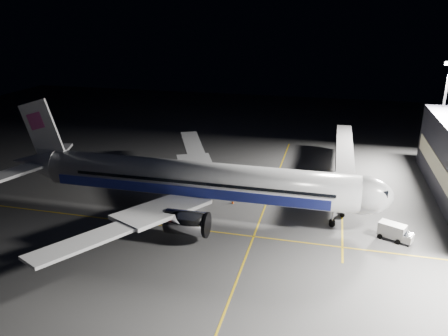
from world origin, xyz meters
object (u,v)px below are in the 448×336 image
object	(u,v)px
jet_bridge	(344,158)
safety_cone_b	(235,200)
floodlight_mast_north	(444,105)
safety_cone_a	(233,201)
airliner	(191,180)
baggage_tug	(200,185)
safety_cone_c	(221,178)
service_truck	(395,232)

from	to	relation	value
jet_bridge	safety_cone_b	bearing A→B (deg)	-142.87
floodlight_mast_north	safety_cone_a	size ratio (longest dim) A/B	32.63
airliner	baggage_tug	distance (m)	9.11
airliner	safety_cone_b	distance (m)	9.13
jet_bridge	safety_cone_b	distance (m)	22.02
safety_cone_a	safety_cone_c	xyz separation A→B (m)	(-4.45, 9.47, 0.02)
jet_bridge	service_truck	xyz separation A→B (m)	(6.86, -20.23, -3.34)
safety_cone_a	safety_cone_b	world-z (taller)	safety_cone_a
service_truck	safety_cone_a	world-z (taller)	service_truck
safety_cone_b	safety_cone_c	world-z (taller)	safety_cone_c
floodlight_mast_north	safety_cone_b	distance (m)	45.98
airliner	floodlight_mast_north	distance (m)	52.56
jet_bridge	safety_cone_a	xyz separation A→B (m)	(-17.36, -13.95, -4.26)
safety_cone_a	jet_bridge	bearing A→B (deg)	38.79
safety_cone_c	safety_cone_a	bearing A→B (deg)	-64.81
safety_cone_b	safety_cone_c	xyz separation A→B (m)	(-4.59, 8.56, 0.06)
safety_cone_c	jet_bridge	bearing A→B (deg)	11.61
airliner	safety_cone_c	xyz separation A→B (m)	(1.27, 13.58, -4.83)
jet_bridge	service_truck	world-z (taller)	jet_bridge
safety_cone_a	safety_cone_b	xyz separation A→B (m)	(0.14, 0.91, -0.04)
safety_cone_a	safety_cone_c	distance (m)	10.46
safety_cone_b	baggage_tug	bearing A→B (deg)	156.73
baggage_tug	safety_cone_b	size ratio (longest dim) A/B	4.89
floodlight_mast_north	safety_cone_c	bearing A→B (deg)	-155.18
baggage_tug	safety_cone_a	distance (m)	7.85
jet_bridge	airliner	bearing A→B (deg)	-141.96
service_truck	safety_cone_a	distance (m)	25.03
airliner	service_truck	distance (m)	30.27
service_truck	safety_cone_b	bearing A→B (deg)	-171.98
service_truck	safety_cone_c	world-z (taller)	service_truck
jet_bridge	safety_cone_a	bearing A→B (deg)	-141.21
safety_cone_b	safety_cone_c	bearing A→B (deg)	118.19
jet_bridge	baggage_tug	size ratio (longest dim) A/B	12.58
service_truck	baggage_tug	world-z (taller)	service_truck
jet_bridge	floodlight_mast_north	world-z (taller)	floodlight_mast_north
airliner	safety_cone_c	bearing A→B (deg)	84.67
safety_cone_c	service_truck	bearing A→B (deg)	-28.79
floodlight_mast_north	baggage_tug	distance (m)	49.83
baggage_tug	safety_cone_c	bearing A→B (deg)	67.48
jet_bridge	safety_cone_a	distance (m)	22.67
airliner	safety_cone_c	distance (m)	14.46
floodlight_mast_north	service_truck	world-z (taller)	floodlight_mast_north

